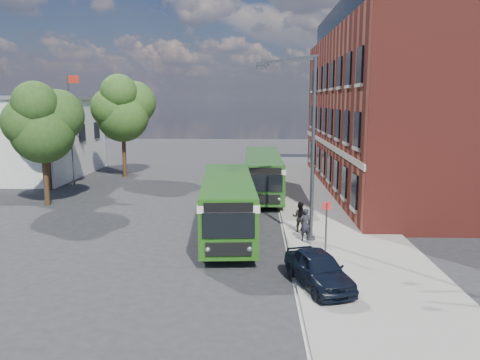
{
  "coord_description": "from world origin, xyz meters",
  "views": [
    {
      "loc": [
        2.43,
        -24.43,
        6.97
      ],
      "look_at": [
        1.52,
        3.38,
        2.2
      ],
      "focal_mm": 35.0,
      "sensor_mm": 36.0,
      "label": 1
    }
  ],
  "objects_px": {
    "street_lamp": "(305,146)",
    "bus_rear": "(263,171)",
    "parked_car": "(319,269)",
    "bus_front": "(228,200)"
  },
  "relations": [
    {
      "from": "street_lamp",
      "to": "bus_rear",
      "type": "height_order",
      "value": "street_lamp"
    },
    {
      "from": "street_lamp",
      "to": "bus_rear",
      "type": "distance_m",
      "value": 12.17
    },
    {
      "from": "bus_front",
      "to": "bus_rear",
      "type": "relative_size",
      "value": 0.92
    },
    {
      "from": "street_lamp",
      "to": "parked_car",
      "type": "xyz_separation_m",
      "value": [
        -0.04,
        -5.86,
        -3.98
      ]
    },
    {
      "from": "street_lamp",
      "to": "parked_car",
      "type": "height_order",
      "value": "street_lamp"
    },
    {
      "from": "bus_front",
      "to": "bus_rear",
      "type": "distance_m",
      "value": 10.58
    },
    {
      "from": "bus_front",
      "to": "parked_car",
      "type": "distance_m",
      "value": 8.15
    },
    {
      "from": "bus_front",
      "to": "parked_car",
      "type": "relative_size",
      "value": 2.86
    },
    {
      "from": "bus_rear",
      "to": "street_lamp",
      "type": "bearing_deg",
      "value": -81.05
    },
    {
      "from": "street_lamp",
      "to": "bus_front",
      "type": "relative_size",
      "value": 0.81
    }
  ]
}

